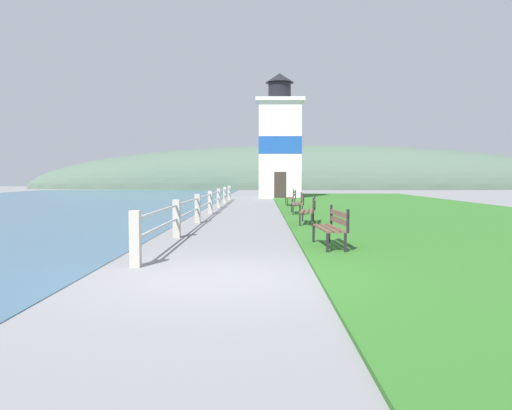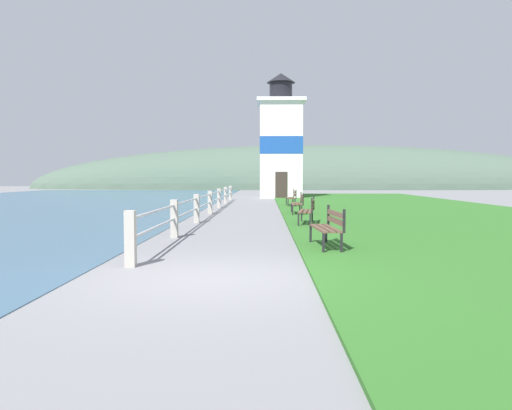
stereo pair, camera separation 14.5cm
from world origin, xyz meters
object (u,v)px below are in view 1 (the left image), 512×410
object	(u,v)px
park_bench_near	(332,225)
park_bench_midway	(310,209)
park_bench_far	(299,202)
park_bench_by_lighthouse	(292,197)
lighthouse	(279,144)

from	to	relation	value
park_bench_near	park_bench_midway	size ratio (longest dim) A/B	0.98
park_bench_far	park_bench_by_lighthouse	bearing A→B (deg)	-89.23
park_bench_far	park_bench_by_lighthouse	xyz separation A→B (m)	(0.06, 5.96, 0.00)
park_bench_near	park_bench_by_lighthouse	bearing A→B (deg)	-94.36
park_bench_midway	park_bench_far	size ratio (longest dim) A/B	0.99
park_bench_midway	lighthouse	size ratio (longest dim) A/B	0.18
park_bench_near	park_bench_midway	xyz separation A→B (m)	(0.03, 5.53, 0.00)
park_bench_far	lighthouse	world-z (taller)	lighthouse
park_bench_midway	park_bench_by_lighthouse	size ratio (longest dim) A/B	0.99
park_bench_near	lighthouse	world-z (taller)	lighthouse
park_bench_near	park_bench_far	size ratio (longest dim) A/B	0.97
park_bench_midway	park_bench_far	world-z (taller)	same
park_bench_midway	park_bench_by_lighthouse	bearing A→B (deg)	-82.63
park_bench_near	lighthouse	distance (m)	28.02
park_bench_midway	lighthouse	distance (m)	22.55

